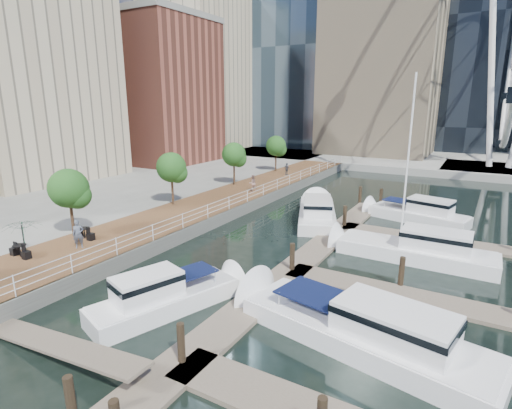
% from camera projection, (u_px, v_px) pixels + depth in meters
% --- Properties ---
extents(ground, '(520.00, 520.00, 0.00)m').
position_uv_depth(ground, '(160.00, 321.00, 18.46)').
color(ground, black).
rests_on(ground, ground).
extents(boardwalk, '(6.00, 60.00, 1.00)m').
position_uv_depth(boardwalk, '(202.00, 210.00, 35.27)').
color(boardwalk, brown).
rests_on(boardwalk, ground).
extents(seawall, '(0.25, 60.00, 1.00)m').
position_uv_depth(seawall, '(230.00, 215.00, 33.82)').
color(seawall, '#595954').
rests_on(seawall, ground).
extents(land_inland, '(48.00, 90.00, 1.00)m').
position_uv_depth(land_inland, '(23.00, 181.00, 48.27)').
color(land_inland, gray).
rests_on(land_inland, ground).
extents(land_far, '(200.00, 114.00, 1.00)m').
position_uv_depth(land_far, '(433.00, 138.00, 104.00)').
color(land_far, gray).
rests_on(land_far, ground).
extents(pier, '(14.00, 12.00, 1.00)m').
position_uv_depth(pier, '(498.00, 171.00, 55.27)').
color(pier, gray).
rests_on(pier, ground).
extents(railing, '(0.10, 60.00, 1.05)m').
position_uv_depth(railing, '(229.00, 203.00, 33.62)').
color(railing, white).
rests_on(railing, boardwalk).
extents(floating_docks, '(16.00, 34.00, 2.60)m').
position_uv_depth(floating_docks, '(385.00, 269.00, 22.89)').
color(floating_docks, '#6D6051').
rests_on(floating_docks, ground).
extents(midrise_condos, '(19.00, 67.00, 28.00)m').
position_uv_depth(midrise_condos, '(106.00, 74.00, 53.79)').
color(midrise_condos, '#BCAD8E').
rests_on(midrise_condos, ground).
extents(street_trees, '(2.60, 42.60, 4.60)m').
position_uv_depth(street_trees, '(171.00, 167.00, 34.64)').
color(street_trees, '#3F2B1C').
rests_on(street_trees, ground).
extents(yacht_foreground, '(12.00, 5.30, 2.15)m').
position_uv_depth(yacht_foreground, '(362.00, 345.00, 16.62)').
color(yacht_foreground, white).
rests_on(yacht_foreground, ground).
extents(pedestrian_near, '(0.74, 0.77, 1.79)m').
position_uv_depth(pedestrian_near, '(78.00, 234.00, 24.66)').
color(pedestrian_near, '#4F596A').
rests_on(pedestrian_near, boardwalk).
extents(pedestrian_mid, '(0.99, 1.04, 1.70)m').
position_uv_depth(pedestrian_mid, '(253.00, 183.00, 40.23)').
color(pedestrian_mid, '#9B746B').
rests_on(pedestrian_mid, boardwalk).
extents(pedestrian_far, '(0.94, 0.53, 1.52)m').
position_uv_depth(pedestrian_far, '(287.00, 169.00, 49.15)').
color(pedestrian_far, '#31343D').
rests_on(pedestrian_far, boardwalk).
extents(moored_yachts, '(23.29, 36.72, 11.50)m').
position_uv_depth(moored_yachts, '(400.00, 269.00, 24.14)').
color(moored_yachts, white).
rests_on(moored_yachts, ground).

